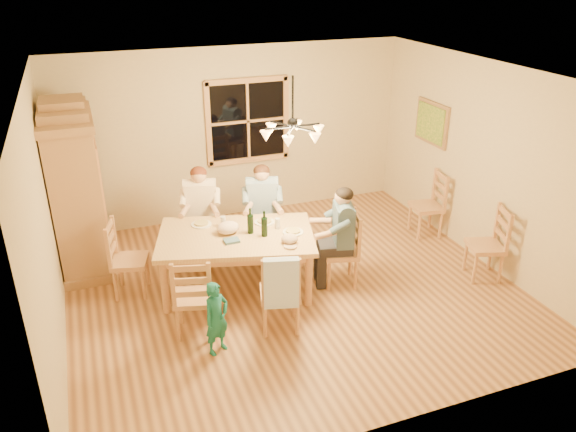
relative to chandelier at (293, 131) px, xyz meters
name	(u,v)px	position (x,y,z in m)	size (l,w,h in m)	color
floor	(292,287)	(0.00, 0.00, -2.08)	(5.50, 5.50, 0.00)	brown
ceiling	(293,76)	(0.00, 0.00, 0.62)	(5.50, 5.00, 0.02)	white
wall_back	(235,134)	(0.00, 2.50, -0.73)	(5.50, 0.02, 2.70)	beige
wall_left	(44,226)	(-2.75, 0.00, -0.73)	(0.02, 5.00, 2.70)	beige
wall_right	(483,163)	(2.75, 0.00, -0.73)	(0.02, 5.00, 2.70)	beige
window	(248,121)	(0.20, 2.47, -0.53)	(1.30, 0.06, 1.30)	black
painting	(432,123)	(2.71, 1.20, -0.48)	(0.06, 0.78, 0.64)	olive
chandelier	(293,131)	(0.00, 0.00, 0.00)	(0.77, 0.68, 0.71)	black
armoire	(77,192)	(-2.42, 1.60, -1.02)	(0.66, 1.40, 2.30)	olive
dining_table	(236,242)	(-0.65, 0.25, -1.42)	(2.15, 1.63, 0.76)	tan
chair_far_left	(203,236)	(-0.87, 1.24, -1.77)	(0.54, 0.52, 0.99)	#B57A50
chair_far_right	(263,234)	(-0.06, 1.01, -1.77)	(0.54, 0.52, 0.99)	#B57A50
chair_near_left	(195,309)	(-1.35, -0.49, -1.77)	(0.54, 0.52, 0.99)	#B57A50
chair_near_right	(280,304)	(-0.43, -0.75, -1.77)	(0.54, 0.52, 0.99)	#B57A50
chair_end_left	(131,271)	(-1.93, 0.60, -1.77)	(0.52, 0.54, 0.99)	#B57A50
chair_end_right	(340,262)	(0.62, -0.11, -1.77)	(0.52, 0.54, 0.99)	#B57A50
adult_woman	(200,201)	(-0.87, 1.24, -1.24)	(0.48, 0.51, 0.87)	beige
adult_plaid_man	(262,199)	(-0.06, 1.01, -1.24)	(0.48, 0.51, 0.87)	#325B89
adult_slate_man	(342,225)	(0.62, -0.11, -1.24)	(0.51, 0.48, 0.87)	#465D71
towel	(281,283)	(-0.49, -0.93, -1.38)	(0.38, 0.10, 0.58)	#B7CDF8
wine_bottle_a	(250,221)	(-0.47, 0.23, -1.15)	(0.08, 0.08, 0.33)	black
wine_bottle_b	(264,224)	(-0.33, 0.09, -1.15)	(0.08, 0.08, 0.33)	black
plate_woman	(201,224)	(-0.99, 0.66, -1.31)	(0.26, 0.26, 0.02)	white
plate_plaid	(264,222)	(-0.21, 0.44, -1.31)	(0.26, 0.26, 0.02)	white
plate_slate	(293,232)	(0.03, 0.04, -1.31)	(0.26, 0.26, 0.02)	white
wine_glass_a	(223,222)	(-0.74, 0.52, -1.25)	(0.06, 0.06, 0.14)	silver
wine_glass_b	(278,223)	(-0.11, 0.22, -1.25)	(0.06, 0.06, 0.14)	silver
cap	(290,239)	(-0.11, -0.20, -1.26)	(0.20, 0.20, 0.11)	tan
napkin	(232,241)	(-0.75, 0.08, -1.30)	(0.18, 0.14, 0.03)	#43627C
cloth_bundle	(228,228)	(-0.73, 0.31, -1.24)	(0.28, 0.22, 0.15)	beige
child	(217,318)	(-1.21, -0.92, -1.66)	(0.31, 0.20, 0.84)	#186D68
chair_spare_front	(483,256)	(2.45, -0.63, -1.77)	(0.53, 0.55, 0.99)	#B57A50
chair_spare_back	(425,216)	(2.45, 0.73, -1.77)	(0.48, 0.50, 0.99)	#B57A50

